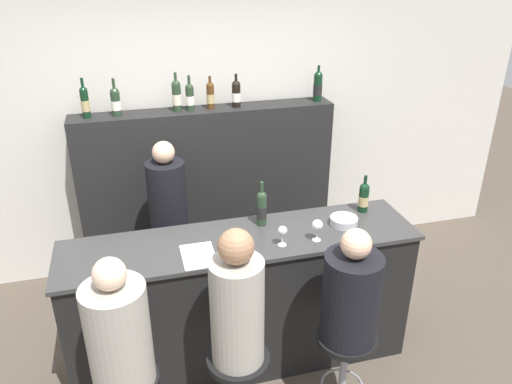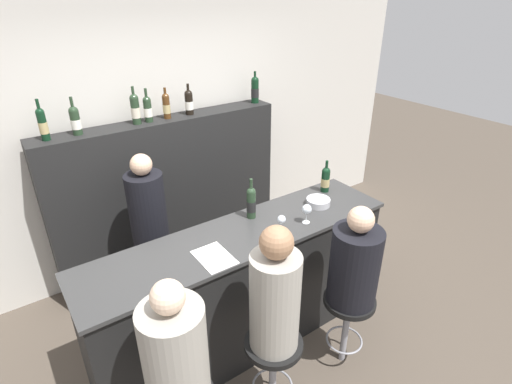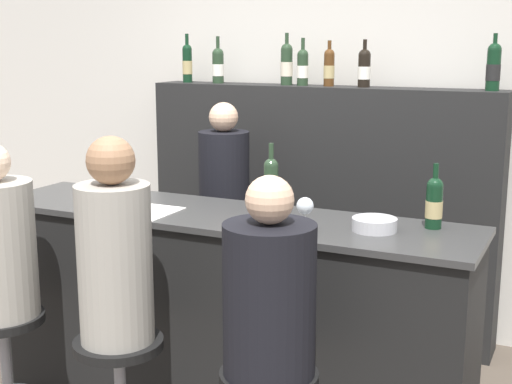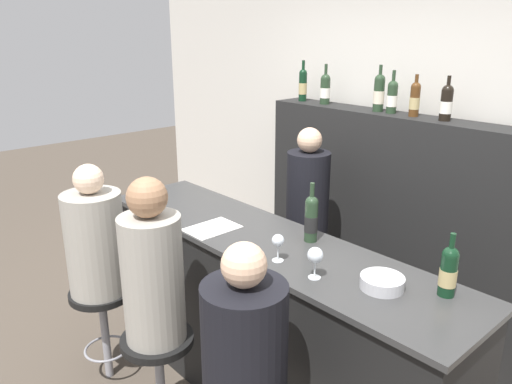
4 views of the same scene
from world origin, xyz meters
name	(u,v)px [view 2 (image 2 of 4)]	position (x,y,z in m)	size (l,w,h in m)	color
ground_plane	(263,360)	(0.00, 0.00, 0.00)	(16.00, 16.00, 0.00)	#4C4238
wall_back	(156,143)	(0.00, 1.82, 1.30)	(6.40, 0.05, 2.60)	beige
bar_counter	(244,290)	(0.00, 0.28, 0.53)	(2.44, 0.59, 1.06)	black
back_bar_cabinet	(171,197)	(0.00, 1.59, 0.80)	(2.28, 0.28, 1.60)	black
wine_bottle_counter_0	(251,202)	(0.19, 0.43, 1.20)	(0.07, 0.07, 0.33)	#233823
wine_bottle_counter_1	(325,179)	(0.97, 0.43, 1.18)	(0.07, 0.07, 0.29)	black
wine_bottle_backbar_0	(43,124)	(-0.97, 1.59, 1.73)	(0.07, 0.07, 0.33)	black
wine_bottle_backbar_1	(75,120)	(-0.73, 1.59, 1.72)	(0.08, 0.08, 0.31)	#233823
wine_bottle_backbar_2	(135,109)	(-0.23, 1.59, 1.73)	(0.08, 0.08, 0.33)	#233823
wine_bottle_backbar_3	(148,109)	(-0.12, 1.59, 1.72)	(0.07, 0.07, 0.30)	#233823
wine_bottle_backbar_4	(166,106)	(0.05, 1.59, 1.72)	(0.07, 0.07, 0.28)	#4C2D14
wine_bottle_backbar_5	(189,102)	(0.28, 1.59, 1.72)	(0.08, 0.08, 0.29)	black
wine_bottle_backbar_6	(255,90)	(1.03, 1.59, 1.73)	(0.08, 0.08, 0.32)	black
wine_glass_0	(282,220)	(0.24, 0.13, 1.17)	(0.06, 0.06, 0.14)	silver
wine_glass_1	(307,210)	(0.48, 0.13, 1.18)	(0.08, 0.08, 0.15)	silver
metal_bowl	(318,202)	(0.75, 0.28, 1.09)	(0.20, 0.20, 0.06)	#B7B7BC
tasting_menu	(214,257)	(-0.31, 0.14, 1.07)	(0.21, 0.30, 0.00)	white
guest_seated_left	(175,352)	(-0.83, -0.34, 0.97)	(0.35, 0.35, 0.80)	gray
bar_stool_middle	(273,356)	(-0.17, -0.34, 0.49)	(0.38, 0.38, 0.63)	gray
guest_seated_middle	(275,296)	(-0.17, -0.34, 1.01)	(0.31, 0.31, 0.87)	gray
bar_stool_right	(348,312)	(0.53, -0.34, 0.49)	(0.38, 0.38, 0.63)	gray
guest_seated_right	(355,263)	(0.53, -0.34, 0.95)	(0.35, 0.35, 0.77)	black
bartender	(152,242)	(-0.42, 1.08, 0.70)	(0.31, 0.31, 1.52)	black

